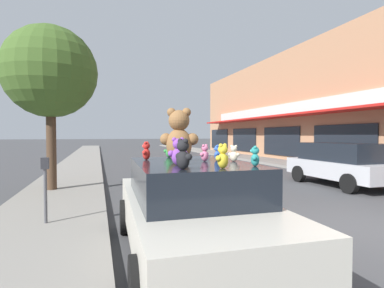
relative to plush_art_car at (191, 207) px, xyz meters
name	(u,v)px	position (x,y,z in m)	size (l,w,h in m)	color
ground_plane	(365,229)	(3.67, 0.25, -0.76)	(260.00, 260.00, 0.00)	#424244
sidewalk_near	(19,265)	(-2.39, 0.25, -0.69)	(2.43, 90.00, 0.15)	gray
plush_art_car	(191,207)	(0.00, 0.00, 0.00)	(2.14, 4.37, 1.44)	beige
teddy_bear_giant	(179,136)	(-0.15, 0.17, 1.08)	(0.63, 0.45, 0.83)	olive
teddy_bear_black	(183,155)	(-0.38, -0.88, 0.86)	(0.21, 0.28, 0.37)	black
teddy_bear_teal	(255,156)	(0.63, -0.81, 0.81)	(0.16, 0.20, 0.27)	teal
teddy_bear_pink	(205,153)	(0.25, 0.09, 0.81)	(0.19, 0.17, 0.27)	pink
teddy_bear_cream	(234,153)	(0.67, -0.06, 0.80)	(0.18, 0.17, 0.26)	beige
teddy_bear_red	(146,151)	(-0.58, 0.64, 0.82)	(0.18, 0.23, 0.30)	red
teddy_bear_purple	(178,152)	(-0.30, -0.36, 0.86)	(0.28, 0.18, 0.38)	purple
teddy_bear_blue	(217,153)	(0.48, 0.14, 0.80)	(0.15, 0.19, 0.26)	blue
teddy_bear_yellow	(223,156)	(0.12, -0.91, 0.83)	(0.23, 0.19, 0.31)	yellow
teddy_bear_green	(169,150)	(-0.10, 1.07, 0.81)	(0.20, 0.12, 0.28)	green
parked_car_far_center	(343,163)	(7.15, 4.38, 0.08)	(2.13, 4.00, 1.55)	#B7B7BC
street_tree	(50,73)	(-2.74, 5.89, 3.02)	(2.82, 2.82, 5.07)	#473323
parking_meter	(45,181)	(-2.32, 2.02, 0.19)	(0.14, 0.10, 1.27)	#4C4C51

